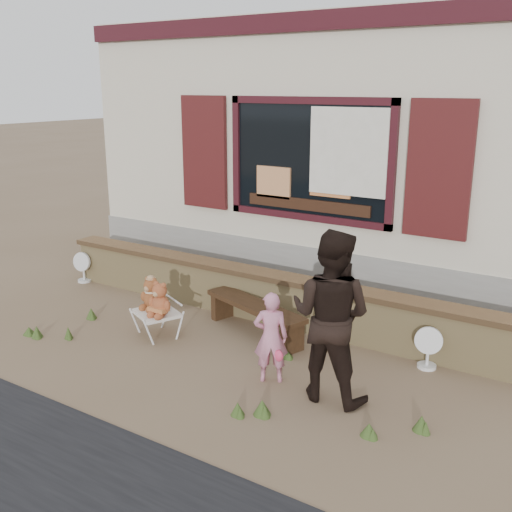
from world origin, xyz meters
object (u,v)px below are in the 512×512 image
Objects in this scene: bench at (255,312)px; adult at (331,316)px; teddy_bear_left at (151,293)px; child at (271,337)px; teddy_bear_right at (160,298)px; folding_chair at (157,314)px.

bench is 0.93× the size of adult.
teddy_bear_left is 0.42× the size of child.
bench is 3.70× the size of teddy_bear_right.
adult is (2.61, -0.27, 0.34)m from teddy_bear_left.
child is at bearing 18.73° from teddy_bear_right.
adult is (2.48, -0.22, 0.58)m from folding_chair.
teddy_bear_right is at bearing 0.00° from folding_chair.
adult is at bearing -13.79° from bench.
teddy_bear_left is (-0.13, 0.06, 0.24)m from folding_chair.
bench reaches higher than folding_chair.
teddy_bear_left is (-1.13, -0.65, 0.24)m from bench.
child is (1.81, -0.24, 0.20)m from folding_chair.
teddy_bear_right is (0.25, -0.12, 0.01)m from teddy_bear_left.
child is at bearing -31.32° from bench.
folding_chair is 1.84m from child.
teddy_bear_left is 0.24× the size of adult.
teddy_bear_right is at bearing -35.78° from child.
child is at bearing 17.32° from folding_chair.
folding_chair is at bearing -37.19° from child.
bench is 3.86× the size of teddy_bear_left.
folding_chair is at bearing -0.00° from teddy_bear_left.
bench is 1.32m from teddy_bear_left.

